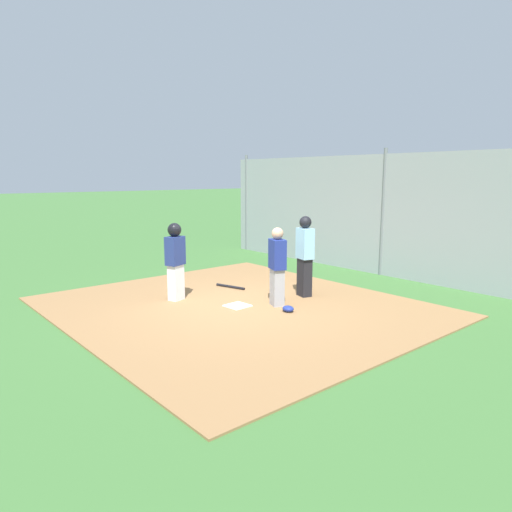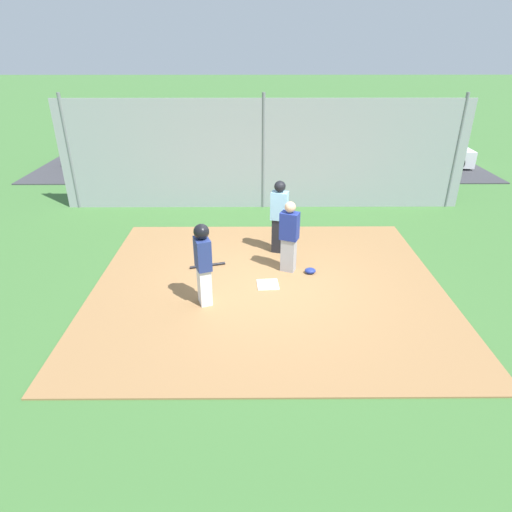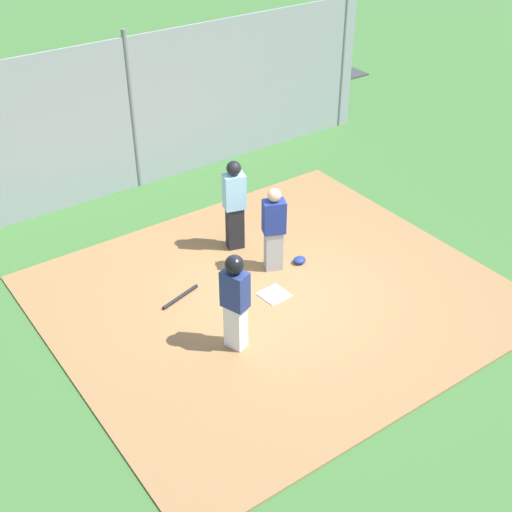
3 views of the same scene
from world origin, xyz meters
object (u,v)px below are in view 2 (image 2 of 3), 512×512
(runner, at_px, (203,260))
(parked_car_white, at_px, (417,151))
(umpire, at_px, (279,215))
(baseball_bat, at_px, (208,265))
(catcher_mask, at_px, (310,271))
(parked_car_dark, at_px, (120,150))
(home_plate, at_px, (268,284))
(catcher, at_px, (289,236))

(runner, distance_m, parked_car_white, 13.07)
(parked_car_white, bearing_deg, umpire, 56.93)
(baseball_bat, bearing_deg, parked_car_white, -146.67)
(catcher_mask, bearing_deg, parked_car_white, -120.38)
(runner, bearing_deg, parked_car_dark, 93.58)
(parked_car_dark, bearing_deg, parked_car_white, -1.28)
(catcher_mask, relative_size, parked_car_dark, 0.06)
(umpire, relative_size, baseball_bat, 2.19)
(runner, bearing_deg, umpire, 37.08)
(home_plate, distance_m, runner, 1.69)
(parked_car_dark, bearing_deg, runner, -66.71)
(home_plate, relative_size, umpire, 0.25)
(home_plate, xyz_separation_m, parked_car_white, (-6.45, -9.89, 0.57))
(umpire, height_order, runner, umpire)
(catcher, xyz_separation_m, umpire, (0.16, -0.97, 0.10))
(home_plate, relative_size, parked_car_dark, 0.10)
(baseball_bat, xyz_separation_m, catcher_mask, (-2.28, 0.33, 0.03))
(umpire, distance_m, runner, 2.77)
(umpire, relative_size, runner, 1.07)
(umpire, height_order, baseball_bat, umpire)
(umpire, height_order, parked_car_white, umpire)
(catcher, height_order, catcher_mask, catcher)
(catcher_mask, xyz_separation_m, parked_car_dark, (6.79, -9.75, 0.52))
(parked_car_white, bearing_deg, catcher, 60.63)
(home_plate, distance_m, catcher_mask, 1.08)
(home_plate, height_order, runner, runner)
(catcher, distance_m, baseball_bat, 1.98)
(umpire, distance_m, parked_car_dark, 10.60)
(runner, relative_size, catcher_mask, 6.84)
(umpire, bearing_deg, parked_car_dark, -128.58)
(runner, height_order, parked_car_dark, runner)
(home_plate, xyz_separation_m, umpire, (-0.31, -1.63, 0.92))
(baseball_bat, relative_size, parked_car_white, 0.19)
(catcher_mask, bearing_deg, umpire, -60.24)
(runner, height_order, baseball_bat, runner)
(umpire, distance_m, baseball_bat, 2.03)
(home_plate, height_order, parked_car_white, parked_car_white)
(baseball_bat, distance_m, catcher_mask, 2.30)
(parked_car_white, height_order, parked_car_dark, same)
(parked_car_white, bearing_deg, home_plate, 60.45)
(catcher, height_order, runner, runner)
(catcher, height_order, baseball_bat, catcher)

